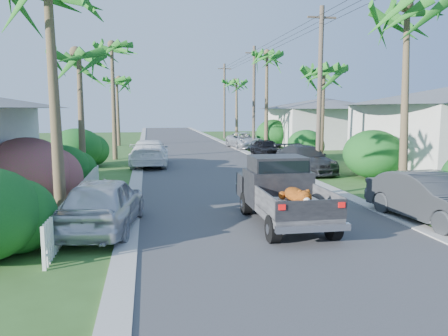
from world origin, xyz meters
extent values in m
plane|color=#31541F|center=(0.00, 0.00, 0.00)|extent=(120.00, 120.00, 0.00)
cube|color=#38383A|center=(0.00, 25.00, 0.01)|extent=(8.00, 100.00, 0.02)
cube|color=#A5A39E|center=(-4.30, 25.00, 0.03)|extent=(0.60, 100.00, 0.06)
cube|color=#A5A39E|center=(4.30, 25.00, 0.03)|extent=(0.60, 100.00, 0.06)
cylinder|color=black|center=(-0.44, 1.08, 0.38)|extent=(0.28, 0.76, 0.76)
cylinder|color=black|center=(1.26, 1.08, 0.38)|extent=(0.28, 0.76, 0.76)
cylinder|color=black|center=(-0.44, 4.33, 0.38)|extent=(0.28, 0.76, 0.76)
cylinder|color=black|center=(1.26, 4.33, 0.38)|extent=(0.28, 0.76, 0.76)
cube|color=slate|center=(0.41, 1.73, 0.62)|extent=(1.90, 2.40, 0.24)
cube|color=slate|center=(-0.51, 1.73, 1.00)|extent=(0.06, 2.40, 0.55)
cube|color=slate|center=(1.33, 1.73, 1.00)|extent=(0.06, 2.40, 0.55)
cube|color=black|center=(0.41, 0.56, 0.98)|extent=(1.92, 0.08, 0.52)
cube|color=silver|center=(0.41, 0.40, 0.55)|extent=(1.98, 0.18, 0.18)
cube|color=red|center=(-0.39, 0.51, 1.10)|extent=(0.18, 0.05, 0.14)
cube|color=red|center=(1.21, 0.51, 1.10)|extent=(0.18, 0.05, 0.14)
cube|color=black|center=(0.41, 3.58, 1.05)|extent=(1.94, 1.65, 1.10)
cube|color=black|center=(0.41, 3.58, 1.78)|extent=(1.70, 1.35, 0.55)
cube|color=black|center=(0.41, 2.91, 1.75)|extent=(1.60, 0.05, 0.45)
cube|color=black|center=(0.41, 4.83, 0.90)|extent=(1.94, 1.20, 0.80)
cube|color=white|center=(0.41, 1.73, 0.82)|extent=(1.70, 2.10, 0.16)
ellipsoid|color=orange|center=(0.41, 1.83, 1.12)|extent=(0.48, 1.25, 0.43)
sphere|color=orange|center=(0.41, 1.08, 1.20)|extent=(0.40, 0.40, 0.40)
ellipsoid|color=white|center=(0.41, 1.83, 1.02)|extent=(0.32, 0.86, 0.18)
imported|color=#323538|center=(5.00, 2.26, 0.78)|extent=(2.11, 4.85, 1.55)
imported|color=#2A2B2E|center=(5.00, 13.43, 0.75)|extent=(2.54, 5.32, 1.50)
imported|color=black|center=(5.00, 21.44, 0.67)|extent=(1.98, 4.07, 1.34)
imported|color=silver|center=(5.00, 29.01, 0.71)|extent=(2.88, 5.34, 1.42)
imported|color=silver|center=(-5.00, 3.12, 0.80)|extent=(2.48, 4.90, 1.60)
imported|color=white|center=(-3.60, 17.86, 0.82)|extent=(2.58, 5.77, 1.64)
cone|color=brown|center=(-6.20, 3.00, 3.50)|extent=(0.36, 0.71, 7.01)
cone|color=brown|center=(-6.80, 12.00, 3.10)|extent=(0.36, 0.61, 6.21)
cone|color=brown|center=(-6.00, 22.00, 4.00)|extent=(0.36, 0.36, 8.00)
cone|color=brown|center=(-6.50, 34.00, 3.25)|extent=(0.36, 0.75, 6.51)
cone|color=brown|center=(6.30, 6.00, 3.75)|extent=(0.36, 0.73, 7.51)
cone|color=brown|center=(6.60, 15.00, 3.00)|extent=(0.36, 0.54, 6.01)
cone|color=brown|center=(6.20, 26.00, 4.10)|extent=(0.36, 0.36, 8.20)
cone|color=brown|center=(6.50, 40.00, 3.40)|extent=(0.36, 0.63, 6.81)
ellipsoid|color=#B91A5A|center=(-7.80, 6.00, 1.30)|extent=(3.00, 3.30, 2.60)
ellipsoid|color=#134516|center=(-7.40, 10.00, 1.00)|extent=(2.40, 2.64, 2.00)
ellipsoid|color=#134516|center=(-8.00, 18.00, 1.20)|extent=(3.20, 3.52, 2.40)
ellipsoid|color=#134516|center=(7.80, 11.00, 1.25)|extent=(3.00, 3.30, 2.50)
ellipsoid|color=#134516|center=(7.50, 20.00, 1.05)|extent=(2.60, 2.86, 2.10)
ellipsoid|color=#134516|center=(8.00, 30.00, 1.30)|extent=(3.20, 3.52, 2.60)
cube|color=white|center=(-6.00, 5.50, 0.50)|extent=(0.10, 11.00, 1.00)
cube|color=silver|center=(13.00, 30.00, 1.80)|extent=(9.00, 8.00, 3.60)
cone|color=#595B60|center=(13.00, 30.00, 4.10)|extent=(6.48, 6.48, 1.00)
cylinder|color=brown|center=(5.60, 13.00, 4.50)|extent=(0.26, 0.26, 9.00)
cube|color=brown|center=(5.60, 13.00, 8.40)|extent=(1.60, 0.10, 0.10)
cylinder|color=brown|center=(5.60, 28.00, 4.50)|extent=(0.26, 0.26, 9.00)
cube|color=brown|center=(5.60, 28.00, 8.40)|extent=(1.60, 0.10, 0.10)
cylinder|color=brown|center=(5.60, 43.00, 4.50)|extent=(0.26, 0.26, 9.00)
cube|color=brown|center=(5.60, 43.00, 8.40)|extent=(1.60, 0.10, 0.10)
camera|label=1|loc=(-3.67, -9.82, 3.55)|focal=35.00mm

